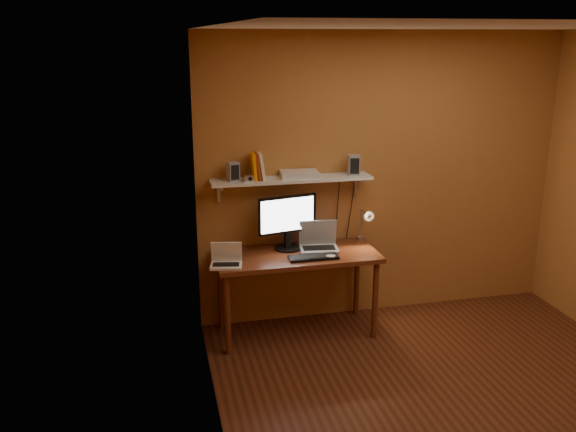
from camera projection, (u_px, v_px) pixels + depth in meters
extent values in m
cube|color=#552916|center=(456.00, 401.00, 4.44)|extent=(3.40, 3.20, 0.02)
cube|color=silver|center=(489.00, 25.00, 3.69)|extent=(3.40, 3.20, 0.02)
cube|color=#A66632|center=(382.00, 178.00, 5.57)|extent=(3.40, 0.02, 2.60)
cube|color=#A66632|center=(215.00, 250.00, 3.70)|extent=(0.02, 3.20, 2.60)
cube|color=brown|center=(297.00, 256.00, 5.23)|extent=(1.40, 0.60, 0.04)
cylinder|color=brown|center=(228.00, 315.00, 4.98)|extent=(0.05, 0.05, 0.71)
cylinder|color=brown|center=(375.00, 300.00, 5.25)|extent=(0.05, 0.05, 0.71)
cylinder|color=brown|center=(220.00, 292.00, 5.43)|extent=(0.05, 0.05, 0.71)
cylinder|color=brown|center=(357.00, 279.00, 5.70)|extent=(0.05, 0.05, 0.71)
cube|color=silver|center=(292.00, 179.00, 5.23)|extent=(1.40, 0.25, 0.02)
cube|color=silver|center=(219.00, 192.00, 5.23)|extent=(0.03, 0.03, 0.18)
cube|color=silver|center=(356.00, 184.00, 5.50)|extent=(0.03, 0.03, 0.18)
cylinder|color=black|center=(288.00, 248.00, 5.34)|extent=(0.26, 0.26, 0.02)
cube|color=black|center=(288.00, 239.00, 5.32)|extent=(0.06, 0.05, 0.16)
cube|color=black|center=(288.00, 214.00, 5.25)|extent=(0.53, 0.13, 0.33)
cube|color=white|center=(288.00, 215.00, 5.24)|extent=(0.48, 0.10, 0.29)
cube|color=gray|center=(319.00, 249.00, 5.31)|extent=(0.36, 0.27, 0.02)
cube|color=black|center=(319.00, 248.00, 5.31)|extent=(0.29, 0.16, 0.00)
cube|color=gray|center=(318.00, 232.00, 5.37)|extent=(0.33, 0.10, 0.23)
cube|color=#121539|center=(318.00, 232.00, 5.37)|extent=(0.29, 0.08, 0.19)
cube|color=silver|center=(226.00, 266.00, 4.93)|extent=(0.28, 0.22, 0.02)
cube|color=black|center=(226.00, 264.00, 4.92)|extent=(0.23, 0.14, 0.00)
cube|color=silver|center=(226.00, 252.00, 4.97)|extent=(0.25, 0.09, 0.17)
cube|color=black|center=(226.00, 252.00, 4.97)|extent=(0.22, 0.07, 0.15)
cube|color=black|center=(313.00, 257.00, 5.11)|extent=(0.42, 0.14, 0.02)
ellipsoid|color=silver|center=(331.00, 257.00, 5.11)|extent=(0.10, 0.07, 0.03)
cube|color=silver|center=(360.00, 240.00, 5.60)|extent=(0.05, 0.06, 0.08)
cylinder|color=silver|center=(361.00, 225.00, 5.55)|extent=(0.02, 0.02, 0.28)
cylinder|color=silver|center=(364.00, 213.00, 5.44)|extent=(0.01, 0.16, 0.01)
cone|color=silver|center=(367.00, 215.00, 5.36)|extent=(0.09, 0.09, 0.09)
sphere|color=#FFE0A5|center=(368.00, 216.00, 5.35)|extent=(0.04, 0.04, 0.04)
cube|color=gray|center=(233.00, 171.00, 5.10)|extent=(0.11, 0.11, 0.16)
cube|color=gray|center=(354.00, 165.00, 5.32)|extent=(0.11, 0.11, 0.17)
cube|color=orange|center=(254.00, 167.00, 5.13)|extent=(0.04, 0.15, 0.23)
cube|color=maroon|center=(257.00, 166.00, 5.14)|extent=(0.05, 0.15, 0.23)
cube|color=beige|center=(261.00, 166.00, 5.14)|extent=(0.06, 0.15, 0.23)
cube|color=silver|center=(250.00, 178.00, 5.09)|extent=(0.09, 0.04, 0.05)
cylinder|color=black|center=(250.00, 179.00, 5.07)|extent=(0.03, 0.02, 0.03)
cube|color=silver|center=(299.00, 174.00, 5.24)|extent=(0.34, 0.24, 0.05)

